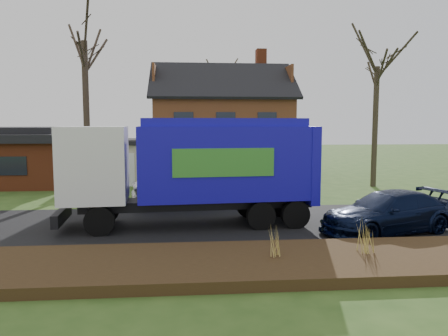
{
  "coord_description": "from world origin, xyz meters",
  "views": [
    {
      "loc": [
        -0.49,
        -16.88,
        4.02
      ],
      "look_at": [
        1.22,
        2.5,
        1.98
      ],
      "focal_mm": 35.0,
      "sensor_mm": 36.0,
      "label": 1
    }
  ],
  "objects": [
    {
      "name": "grass_clump_east",
      "position": [
        4.56,
        -5.04,
        0.78
      ],
      "size": [
        0.39,
        0.32,
        0.97
      ],
      "color": "tan",
      "rests_on": "mulch_verge"
    },
    {
      "name": "ranch_house",
      "position": [
        -12.0,
        13.0,
        1.81
      ],
      "size": [
        9.8,
        8.2,
        3.7
      ],
      "color": "#964020",
      "rests_on": "ground"
    },
    {
      "name": "road",
      "position": [
        0.0,
        0.0,
        0.01
      ],
      "size": [
        80.0,
        7.0,
        0.02
      ],
      "primitive_type": "cube",
      "color": "black",
      "rests_on": "ground"
    },
    {
      "name": "silver_sedan",
      "position": [
        -0.49,
        3.67,
        0.82
      ],
      "size": [
        5.24,
        2.6,
        1.65
      ],
      "primitive_type": "imported",
      "rotation": [
        0.0,
        0.0,
        1.75
      ],
      "color": "#A3A6AB",
      "rests_on": "ground"
    },
    {
      "name": "navy_wagon",
      "position": [
        6.81,
        -1.86,
        0.76
      ],
      "size": [
        5.62,
        3.6,
        1.51
      ],
      "primitive_type": "imported",
      "rotation": [
        0.0,
        0.0,
        -1.26
      ],
      "color": "black",
      "rests_on": "ground"
    },
    {
      "name": "ground",
      "position": [
        0.0,
        0.0,
        0.0
      ],
      "size": [
        120.0,
        120.0,
        0.0
      ],
      "primitive_type": "plane",
      "color": "#2E4E1A",
      "rests_on": "ground"
    },
    {
      "name": "mulch_verge",
      "position": [
        0.0,
        -5.3,
        0.15
      ],
      "size": [
        80.0,
        3.5,
        0.3
      ],
      "primitive_type": "cube",
      "color": "black",
      "rests_on": "ground"
    },
    {
      "name": "tree_front_east",
      "position": [
        11.26,
        9.42,
        8.62
      ],
      "size": [
        3.82,
        3.82,
        10.61
      ],
      "color": "#3A3222",
      "rests_on": "ground"
    },
    {
      "name": "tree_back",
      "position": [
        2.55,
        20.62,
        8.61
      ],
      "size": [
        3.26,
        3.26,
        10.33
      ],
      "color": "#443829",
      "rests_on": "ground"
    },
    {
      "name": "grass_clump_mid",
      "position": [
        1.91,
        -5.19,
        0.73
      ],
      "size": [
        0.3,
        0.25,
        0.85
      ],
      "color": "tan",
      "rests_on": "mulch_verge"
    },
    {
      "name": "main_house",
      "position": [
        1.49,
        13.91,
        4.03
      ],
      "size": [
        12.95,
        8.95,
        9.26
      ],
      "color": "beige",
      "rests_on": "ground"
    },
    {
      "name": "garbage_truck",
      "position": [
        -0.09,
        -0.08,
        2.4
      ],
      "size": [
        9.89,
        3.26,
        4.17
      ],
      "rotation": [
        0.0,
        0.0,
        0.07
      ],
      "color": "black",
      "rests_on": "ground"
    },
    {
      "name": "tree_front_west",
      "position": [
        -6.17,
        8.99,
        9.87
      ],
      "size": [
        4.03,
        4.03,
        11.97
      ],
      "color": "#382C21",
      "rests_on": "ground"
    }
  ]
}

